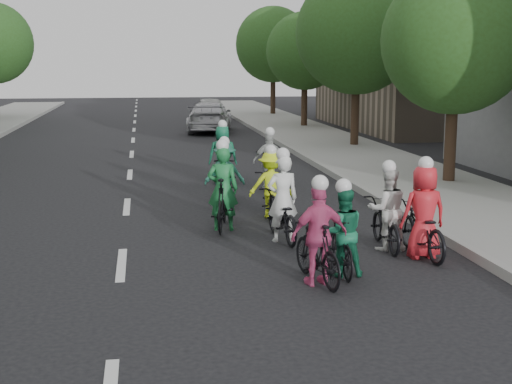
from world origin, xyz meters
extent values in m
plane|color=black|center=(0.00, 0.00, 0.00)|extent=(120.00, 120.00, 0.00)
cube|color=gray|center=(8.00, 10.00, 0.07)|extent=(4.00, 80.00, 0.15)
cube|color=#999993|center=(6.05, 10.00, 0.09)|extent=(0.18, 80.00, 0.18)
cube|color=gray|center=(16.00, 24.00, 4.00)|extent=(10.00, 14.00, 8.00)
cylinder|color=black|center=(8.80, 6.60, 1.14)|extent=(0.32, 0.32, 2.27)
sphere|color=#284F1A|center=(8.80, 6.60, 3.97)|extent=(4.00, 4.00, 4.00)
cylinder|color=black|center=(8.80, 15.60, 1.24)|extent=(0.32, 0.32, 2.48)
sphere|color=#284F1A|center=(8.80, 15.60, 4.53)|extent=(4.80, 4.80, 4.80)
cylinder|color=black|center=(8.80, 24.60, 1.14)|extent=(0.32, 0.32, 2.27)
sphere|color=#284F1A|center=(8.80, 24.60, 3.97)|extent=(4.00, 4.00, 4.00)
cylinder|color=black|center=(8.80, 33.60, 1.24)|extent=(0.32, 0.32, 2.48)
sphere|color=#284F1A|center=(8.80, 33.60, 4.53)|extent=(4.80, 4.80, 4.80)
imported|color=black|center=(3.01, 1.26, 0.48)|extent=(0.80, 1.86, 0.95)
imported|color=white|center=(3.01, 1.16, 0.83)|extent=(0.64, 0.45, 1.65)
sphere|color=white|center=(3.01, 1.16, 1.67)|extent=(0.26, 0.26, 0.26)
imported|color=black|center=(3.52, -1.09, 0.47)|extent=(0.49, 1.56, 0.93)
imported|color=#19724D|center=(3.52, -1.19, 0.71)|extent=(0.71, 0.57, 1.43)
sphere|color=white|center=(3.52, -1.19, 1.45)|extent=(0.26, 0.26, 0.26)
imported|color=black|center=(3.16, 3.38, 0.47)|extent=(0.81, 1.85, 0.94)
imported|color=#DFFF1C|center=(3.16, 3.28, 0.73)|extent=(1.00, 0.64, 1.47)
sphere|color=white|center=(3.16, 3.28, 1.49)|extent=(0.26, 0.26, 0.26)
imported|color=black|center=(3.03, -1.50, 0.49)|extent=(0.75, 1.68, 0.98)
imported|color=#DA4D86|center=(3.03, -1.60, 0.78)|extent=(0.97, 0.54, 1.56)
sphere|color=white|center=(3.03, -1.60, 1.58)|extent=(0.26, 0.26, 0.26)
imported|color=black|center=(5.20, -0.28, 0.48)|extent=(0.73, 1.87, 0.97)
imported|color=red|center=(5.20, -0.38, 0.82)|extent=(0.83, 0.56, 1.64)
sphere|color=white|center=(5.20, -0.38, 1.66)|extent=(0.26, 0.26, 0.26)
imported|color=black|center=(1.99, 2.36, 0.55)|extent=(0.85, 1.90, 1.10)
imported|color=#217A3C|center=(1.99, 2.26, 0.86)|extent=(0.69, 0.52, 1.71)
sphere|color=white|center=(1.99, 2.26, 1.73)|extent=(0.26, 0.26, 0.26)
imported|color=black|center=(4.76, 0.33, 0.45)|extent=(0.71, 1.76, 0.91)
imported|color=white|center=(4.76, 0.23, 0.75)|extent=(0.77, 0.62, 1.51)
sphere|color=white|center=(4.76, 0.23, 1.53)|extent=(0.26, 0.26, 0.26)
imported|color=black|center=(2.33, 5.04, 0.54)|extent=(0.75, 1.85, 1.08)
imported|color=#21654F|center=(2.33, 4.94, 0.75)|extent=(1.04, 0.68, 1.50)
sphere|color=white|center=(2.33, 4.94, 1.52)|extent=(0.26, 0.26, 0.26)
imported|color=black|center=(3.76, 6.83, 0.49)|extent=(0.84, 1.94, 0.99)
imported|color=silver|center=(3.76, 6.73, 0.77)|extent=(0.93, 0.46, 1.54)
sphere|color=white|center=(3.76, 6.73, 1.56)|extent=(0.26, 0.26, 0.26)
imported|color=black|center=(2.63, 8.03, 0.57)|extent=(0.74, 1.94, 1.13)
imported|color=#186E4A|center=(2.63, 7.93, 0.83)|extent=(0.86, 0.61, 1.65)
sphere|color=white|center=(2.63, 7.93, 1.67)|extent=(0.26, 0.26, 0.26)
imported|color=#B7B7BC|center=(3.73, 23.32, 0.73)|extent=(2.80, 5.28, 1.46)
imported|color=silver|center=(4.37, 30.16, 0.70)|extent=(1.68, 4.14, 1.41)
camera|label=1|loc=(0.41, -11.86, 3.36)|focal=50.00mm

